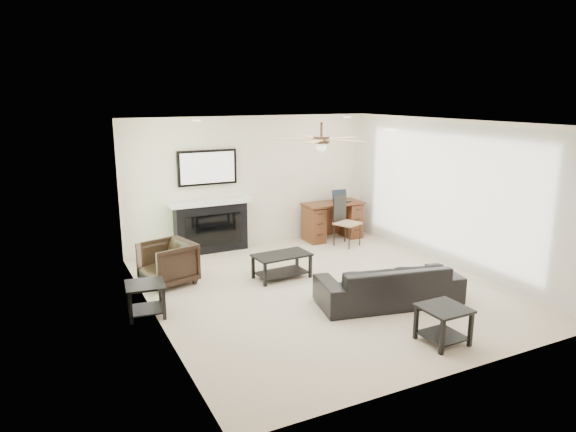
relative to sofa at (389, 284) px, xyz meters
name	(u,v)px	position (x,y,z in m)	size (l,w,h in m)	color
room_shell	(332,178)	(-0.36, 0.97, 1.39)	(5.50, 5.54, 2.52)	beige
sofa	(389,284)	(0.00, 0.00, 0.00)	(2.00, 0.78, 0.58)	black
armchair	(168,263)	(-2.60, 2.15, 0.05)	(0.72, 0.74, 0.68)	black
coffee_table	(282,266)	(-0.90, 1.60, -0.09)	(0.90, 0.50, 0.40)	black
end_table_near	(443,325)	(-0.15, -1.25, -0.07)	(0.52, 0.52, 0.45)	black
end_table_left	(146,300)	(-3.15, 1.10, -0.07)	(0.50, 0.50, 0.45)	black
fireplace_unit	(210,202)	(-1.46, 3.48, 0.66)	(1.52, 0.34, 1.91)	black
desk	(333,221)	(1.04, 3.22, 0.09)	(1.22, 0.56, 0.76)	#3A1B0E
desk_chair	(347,222)	(1.04, 2.67, 0.19)	(0.42, 0.44, 0.97)	black
laptop	(342,196)	(1.24, 3.20, 0.58)	(0.33, 0.24, 0.23)	black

